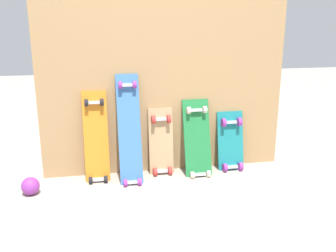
{
  "coord_description": "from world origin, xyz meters",
  "views": [
    {
      "loc": [
        -0.56,
        -2.96,
        1.26
      ],
      "look_at": [
        0.0,
        -0.07,
        0.42
      ],
      "focal_mm": 41.04,
      "sensor_mm": 36.0,
      "label": 1
    }
  ],
  "objects_px": {
    "skateboard_teal": "(231,144)",
    "rubber_ball": "(30,186)",
    "skateboard_orange": "(96,141)",
    "skateboard_green": "(197,142)",
    "skateboard_blue": "(130,134)",
    "skateboard_natural": "(161,145)"
  },
  "relations": [
    {
      "from": "skateboard_orange",
      "to": "skateboard_natural",
      "type": "distance_m",
      "value": 0.53
    },
    {
      "from": "skateboard_blue",
      "to": "skateboard_natural",
      "type": "distance_m",
      "value": 0.31
    },
    {
      "from": "skateboard_green",
      "to": "rubber_ball",
      "type": "relative_size",
      "value": 5.11
    },
    {
      "from": "skateboard_orange",
      "to": "skateboard_teal",
      "type": "distance_m",
      "value": 1.13
    },
    {
      "from": "skateboard_teal",
      "to": "rubber_ball",
      "type": "xyz_separation_m",
      "value": [
        -1.61,
        -0.21,
        -0.15
      ]
    },
    {
      "from": "skateboard_orange",
      "to": "rubber_ball",
      "type": "distance_m",
      "value": 0.59
    },
    {
      "from": "skateboard_blue",
      "to": "skateboard_green",
      "type": "relative_size",
      "value": 1.33
    },
    {
      "from": "skateboard_orange",
      "to": "rubber_ball",
      "type": "height_order",
      "value": "skateboard_orange"
    },
    {
      "from": "skateboard_green",
      "to": "skateboard_teal",
      "type": "distance_m",
      "value": 0.31
    },
    {
      "from": "skateboard_blue",
      "to": "skateboard_green",
      "type": "xyz_separation_m",
      "value": [
        0.56,
        0.02,
        -0.11
      ]
    },
    {
      "from": "rubber_ball",
      "to": "skateboard_natural",
      "type": "bearing_deg",
      "value": 12.56
    },
    {
      "from": "skateboard_blue",
      "to": "skateboard_green",
      "type": "bearing_deg",
      "value": 2.52
    },
    {
      "from": "skateboard_orange",
      "to": "skateboard_natural",
      "type": "xyz_separation_m",
      "value": [
        0.52,
        0.03,
        -0.08
      ]
    },
    {
      "from": "rubber_ball",
      "to": "skateboard_teal",
      "type": "bearing_deg",
      "value": 7.39
    },
    {
      "from": "skateboard_natural",
      "to": "skateboard_orange",
      "type": "bearing_deg",
      "value": -176.86
    },
    {
      "from": "skateboard_teal",
      "to": "skateboard_orange",
      "type": "bearing_deg",
      "value": -179.39
    },
    {
      "from": "rubber_ball",
      "to": "skateboard_green",
      "type": "bearing_deg",
      "value": 7.31
    },
    {
      "from": "skateboard_orange",
      "to": "skateboard_teal",
      "type": "relative_size",
      "value": 1.41
    },
    {
      "from": "skateboard_teal",
      "to": "rubber_ball",
      "type": "bearing_deg",
      "value": -172.61
    },
    {
      "from": "skateboard_green",
      "to": "skateboard_orange",
      "type": "bearing_deg",
      "value": 177.92
    },
    {
      "from": "skateboard_teal",
      "to": "skateboard_natural",
      "type": "bearing_deg",
      "value": 178.38
    },
    {
      "from": "skateboard_blue",
      "to": "skateboard_natural",
      "type": "bearing_deg",
      "value": 17.39
    }
  ]
}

